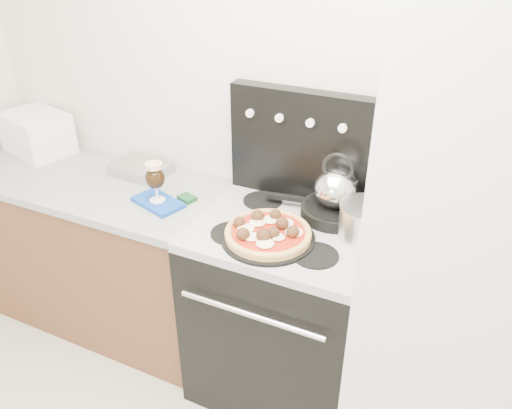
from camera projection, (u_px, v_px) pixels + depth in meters
The scene contains 16 objects.
room_shell at pixel (131, 278), 1.27m from camera, with size 3.52×3.01×2.52m.
base_cabinet at pixel (101, 253), 2.77m from camera, with size 1.45×0.60×0.86m, color brown.
countertop at pixel (88, 181), 2.54m from camera, with size 1.48×0.63×0.04m, color #97979A.
stove_body at pixel (284, 312), 2.34m from camera, with size 0.76×0.65×0.88m, color black.
cooktop at pixel (287, 230), 2.10m from camera, with size 0.76×0.65×0.04m, color #ADADB2.
backguard at pixel (312, 148), 2.19m from camera, with size 0.76×0.08×0.50m, color black.
fridge at pixel (464, 267), 1.80m from camera, with size 0.64×0.68×1.90m, color silver.
toaster_oven at pixel (37, 133), 2.75m from camera, with size 0.35×0.26×0.22m, color white.
foil_sheet at pixel (141, 169), 2.55m from camera, with size 0.28×0.20×0.06m, color silver.
oven_mitt at pixel (158, 202), 2.29m from camera, with size 0.24×0.14×0.02m, color #1241AD.
beer_glass at pixel (156, 182), 2.24m from camera, with size 0.09×0.09×0.19m, color black, non-canonical shape.
pizza_pan at pixel (268, 238), 2.01m from camera, with size 0.38×0.38×0.01m, color black.
pizza at pixel (268, 231), 1.99m from camera, with size 0.35×0.35×0.05m, color #C98447, non-canonical shape.
skillet at pixel (334, 211), 2.15m from camera, with size 0.29×0.29×0.05m, color black.
tea_kettle at pixel (336, 185), 2.09m from camera, with size 0.19×0.19×0.21m, color white, non-canonical shape.
stock_pot at pixel (365, 224), 1.97m from camera, with size 0.20×0.20×0.15m, color white.
Camera 1 is at (0.72, -0.48, 2.05)m, focal length 35.00 mm.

